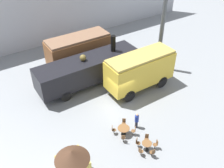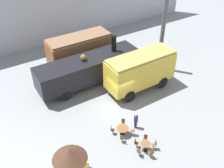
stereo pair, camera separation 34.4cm
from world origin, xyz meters
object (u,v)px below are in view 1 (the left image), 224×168
at_px(cafe_table_near, 124,129).
at_px(ticket_kiosk, 73,164).
at_px(visitor_person, 137,120).
at_px(steam_locomotive, 89,68).
at_px(passenger_coach_vintage, 140,69).
at_px(cafe_table_mid, 147,145).
at_px(cafe_chair_0, 134,130).
at_px(passenger_coach_wooden, 78,49).

xyz_separation_m(cafe_table_near, ticket_kiosk, (-5.25, -1.55, 1.08)).
bearing_deg(visitor_person, steam_locomotive, 91.39).
distance_m(passenger_coach_vintage, ticket_kiosk, 11.85).
height_order(cafe_table_mid, cafe_chair_0, cafe_chair_0).
xyz_separation_m(cafe_chair_0, ticket_kiosk, (-5.94, -1.02, 1.16)).
distance_m(steam_locomotive, passenger_coach_vintage, 5.25).
relative_size(passenger_coach_vintage, cafe_chair_0, 8.06).
distance_m(cafe_table_near, visitor_person, 1.40).
bearing_deg(cafe_chair_0, passenger_coach_vintage, -94.38).
xyz_separation_m(steam_locomotive, passenger_coach_vintage, (3.83, -3.57, 0.47)).
height_order(passenger_coach_wooden, cafe_chair_0, passenger_coach_wooden).
distance_m(steam_locomotive, ticket_kiosk, 11.44).
xyz_separation_m(passenger_coach_wooden, visitor_person, (-0.68, -11.83, -1.28)).
relative_size(steam_locomotive, cafe_table_near, 11.05).
height_order(passenger_coach_wooden, passenger_coach_vintage, passenger_coach_vintage).
height_order(cafe_table_mid, visitor_person, visitor_person).
xyz_separation_m(steam_locomotive, visitor_person, (0.19, -7.86, -1.02)).
xyz_separation_m(passenger_coach_wooden, ticket_kiosk, (-7.30, -13.43, -0.44)).
distance_m(passenger_coach_vintage, visitor_person, 5.82).
distance_m(passenger_coach_vintage, cafe_table_mid, 8.20).
height_order(passenger_coach_vintage, cafe_table_near, passenger_coach_vintage).
bearing_deg(cafe_table_near, visitor_person, 2.11).
relative_size(cafe_table_mid, visitor_person, 0.50).
xyz_separation_m(visitor_person, ticket_kiosk, (-6.62, -1.60, 0.84)).
bearing_deg(passenger_coach_wooden, passenger_coach_vintage, -68.58).
xyz_separation_m(passenger_coach_vintage, cafe_table_near, (-5.01, -4.35, -1.74)).
bearing_deg(ticket_kiosk, passenger_coach_vintage, 29.87).
relative_size(passenger_coach_vintage, visitor_person, 4.53).
distance_m(cafe_table_near, ticket_kiosk, 5.58).
xyz_separation_m(cafe_table_near, cafe_chair_0, (0.69, -0.53, -0.08)).
relative_size(passenger_coach_vintage, cafe_table_mid, 9.07).
relative_size(cafe_table_near, cafe_chair_0, 1.14).
relative_size(cafe_chair_0, ticket_kiosk, 0.29).
height_order(passenger_coach_wooden, ticket_kiosk, passenger_coach_wooden).
bearing_deg(visitor_person, cafe_chair_0, -139.83).
bearing_deg(steam_locomotive, visitor_person, -88.61).
bearing_deg(cafe_table_near, cafe_table_mid, -76.70).
xyz_separation_m(passenger_coach_vintage, cafe_chair_0, (-4.32, -4.87, -1.82)).
bearing_deg(visitor_person, passenger_coach_vintage, 49.73).
distance_m(steam_locomotive, visitor_person, 7.93).
relative_size(cafe_table_mid, ticket_kiosk, 0.26).
bearing_deg(passenger_coach_vintage, cafe_table_near, -139.08).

